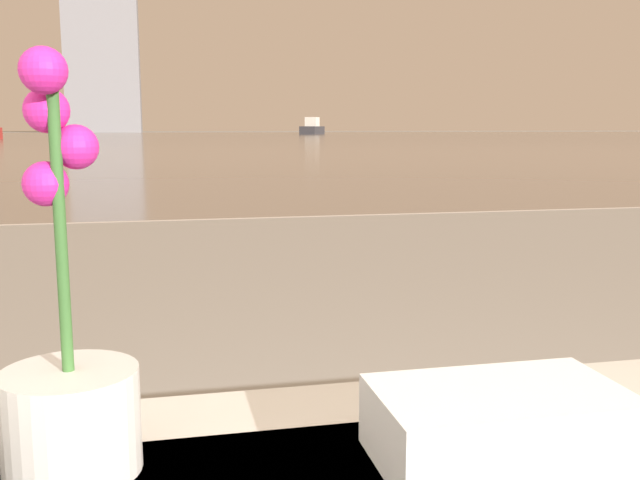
% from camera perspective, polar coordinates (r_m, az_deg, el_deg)
% --- Properties ---
extents(potted_orchid, '(0.14, 0.14, 0.43)m').
position_cam_1_polar(potted_orchid, '(0.79, -19.46, -10.41)').
color(potted_orchid, silver).
rests_on(potted_orchid, bathtub).
extents(towel_stack, '(0.27, 0.16, 0.08)m').
position_cam_1_polar(towel_stack, '(0.81, 14.14, -14.16)').
color(towel_stack, white).
rests_on(towel_stack, bathtub).
extents(harbor_water, '(180.00, 110.00, 0.01)m').
position_cam_1_polar(harbor_water, '(61.79, -12.23, 8.03)').
color(harbor_water, gray).
rests_on(harbor_water, ground_plane).
extents(harbor_boat_0, '(3.93, 5.58, 1.99)m').
position_cam_1_polar(harbor_boat_0, '(85.07, -0.63, 8.93)').
color(harbor_boat_0, '#2D2D33').
rests_on(harbor_boat_0, harbor_water).
extents(skyline_tower_2, '(10.95, 8.44, 30.81)m').
position_cam_1_polar(skyline_tower_2, '(118.97, -17.08, 15.67)').
color(skyline_tower_2, slate).
rests_on(skyline_tower_2, ground_plane).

